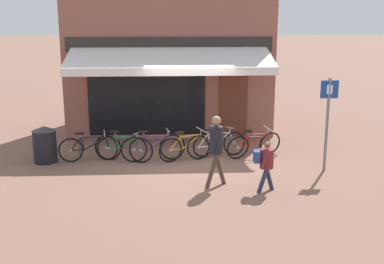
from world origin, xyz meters
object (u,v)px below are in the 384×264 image
at_px(bicycle_silver, 216,144).
at_px(bicycle_red, 254,145).
at_px(bicycle_orange, 187,147).
at_px(pedestrian_child, 265,161).
at_px(parking_sign, 328,115).
at_px(bicycle_green, 123,148).
at_px(pedestrian_adult, 216,143).
at_px(bicycle_black, 90,148).
at_px(litter_bin, 45,144).
at_px(bicycle_purple, 153,147).

relative_size(bicycle_silver, bicycle_red, 1.04).
distance_m(bicycle_orange, pedestrian_child, 2.98).
bearing_deg(parking_sign, bicycle_green, 168.12).
distance_m(bicycle_orange, bicycle_red, 1.86).
bearing_deg(pedestrian_adult, bicycle_red, 49.76).
distance_m(bicycle_orange, bicycle_silver, 0.85).
xyz_separation_m(bicycle_silver, parking_sign, (2.62, -1.35, 1.09)).
bearing_deg(pedestrian_child, bicycle_orange, 127.85).
height_order(bicycle_green, bicycle_orange, bicycle_orange).
relative_size(bicycle_black, bicycle_silver, 0.97).
xyz_separation_m(bicycle_orange, pedestrian_child, (1.63, -2.47, 0.33)).
bearing_deg(bicycle_green, bicycle_silver, 24.07).
xyz_separation_m(litter_bin, parking_sign, (7.25, -1.10, 0.95)).
xyz_separation_m(bicycle_green, bicycle_red, (3.59, 0.17, -0.01)).
distance_m(bicycle_green, bicycle_purple, 0.81).
relative_size(bicycle_silver, parking_sign, 0.73).
distance_m(bicycle_black, bicycle_silver, 3.45).
distance_m(pedestrian_adult, litter_bin, 4.87).
xyz_separation_m(bicycle_red, pedestrian_adult, (-1.29, -2.23, 0.67)).
bearing_deg(parking_sign, litter_bin, 171.36).
relative_size(litter_bin, parking_sign, 0.42).
relative_size(bicycle_purple, parking_sign, 0.74).
relative_size(bicycle_purple, bicycle_silver, 1.01).
bearing_deg(bicycle_black, litter_bin, 173.26).
relative_size(bicycle_black, bicycle_red, 1.02).
bearing_deg(bicycle_silver, bicycle_purple, 170.44).
bearing_deg(bicycle_red, bicycle_green, 161.25).
xyz_separation_m(bicycle_orange, bicycle_silver, (0.82, 0.23, -0.01)).
bearing_deg(parking_sign, bicycle_silver, 152.83).
bearing_deg(bicycle_black, bicycle_orange, -9.56).
xyz_separation_m(bicycle_green, bicycle_silver, (2.54, 0.26, -0.01)).
xyz_separation_m(bicycle_purple, pedestrian_child, (2.55, -2.42, 0.32)).
height_order(bicycle_black, bicycle_purple, bicycle_purple).
distance_m(bicycle_orange, parking_sign, 3.77).
relative_size(bicycle_green, bicycle_purple, 0.94).
bearing_deg(bicycle_black, bicycle_purple, -11.69).
relative_size(bicycle_black, bicycle_orange, 1.05).
distance_m(bicycle_purple, pedestrian_child, 3.53).
relative_size(pedestrian_child, litter_bin, 1.16).
bearing_deg(pedestrian_child, bicycle_black, 154.04).
height_order(bicycle_black, bicycle_silver, bicycle_silver).
relative_size(pedestrian_adult, parking_sign, 0.70).
bearing_deg(bicycle_green, bicycle_black, -165.41).
height_order(bicycle_black, parking_sign, parking_sign).
height_order(bicycle_green, litter_bin, litter_bin).
distance_m(bicycle_silver, pedestrian_child, 2.85).
height_order(bicycle_black, bicycle_orange, bicycle_orange).
bearing_deg(pedestrian_child, litter_bin, 160.17).
height_order(bicycle_orange, parking_sign, parking_sign).
relative_size(pedestrian_adult, pedestrian_child, 1.45).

